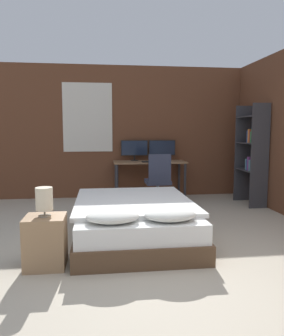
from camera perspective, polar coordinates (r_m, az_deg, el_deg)
The scene contains 12 objects.
ground_plane at distance 3.09m, azimuth 11.03°, elevation -20.12°, with size 20.00×20.00×0.00m, color #B2A893.
wall_back at distance 6.88m, azimuth 0.07°, elevation 6.30°, with size 12.00×0.08×2.70m.
bed at distance 4.25m, azimuth -1.37°, elevation -8.97°, with size 1.48×2.08×0.56m.
nightstand at distance 3.54m, azimuth -16.44°, elevation -12.18°, with size 0.40×0.38×0.52m.
bedside_lamp at distance 3.43m, azimuth -16.67°, elevation -5.26°, with size 0.17×0.17×0.29m.
desk at distance 6.57m, azimuth 1.34°, elevation 0.30°, with size 1.44×0.59×0.77m.
monitor_left at distance 6.70m, azimuth -1.34°, elevation 3.37°, with size 0.55×0.16×0.42m.
monitor_right at distance 6.78m, azimuth 3.51°, elevation 3.39°, with size 0.55×0.16×0.42m.
keyboard at distance 6.37m, azimuth 1.60°, elevation 1.11°, with size 0.36×0.13×0.02m.
computer_mouse at distance 6.42m, azimuth 3.99°, elevation 1.22°, with size 0.07×0.05×0.04m.
office_chair at distance 5.88m, azimuth 2.84°, elevation -3.18°, with size 0.52×0.52×0.98m.
bookshelf at distance 6.36m, azimuth 18.75°, elevation 2.88°, with size 0.33×0.71×1.86m.
Camera 1 is at (-0.89, -2.62, 1.38)m, focal length 35.00 mm.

